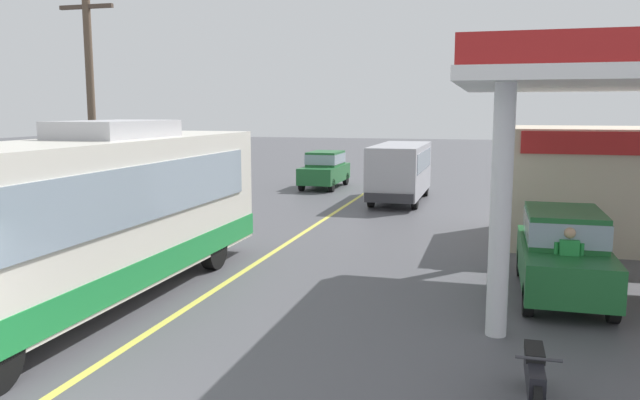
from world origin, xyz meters
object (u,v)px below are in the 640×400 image
at_px(car_at_pump, 563,249).
at_px(pedestrian_near_pump, 568,264).
at_px(motorcycle_parked_forecourt, 534,376).
at_px(coach_bus_main, 90,221).
at_px(car_trailing_behind_bus, 325,168).
at_px(minibus_opposing_lane, 400,167).

height_order(car_at_pump, pedestrian_near_pump, car_at_pump).
distance_m(car_at_pump, motorcycle_parked_forecourt, 5.62).
bearing_deg(coach_bus_main, car_trailing_behind_bus, 91.37).
xyz_separation_m(coach_bus_main, pedestrian_near_pump, (9.16, 2.13, -0.79)).
bearing_deg(pedestrian_near_pump, coach_bus_main, -166.88).
height_order(coach_bus_main, pedestrian_near_pump, coach_bus_main).
distance_m(car_at_pump, pedestrian_near_pump, 1.06).
bearing_deg(minibus_opposing_lane, pedestrian_near_pump, -69.32).
distance_m(motorcycle_parked_forecourt, car_trailing_behind_bus, 23.92).
xyz_separation_m(minibus_opposing_lane, pedestrian_near_pump, (5.28, -13.98, -0.54)).
relative_size(motorcycle_parked_forecourt, pedestrian_near_pump, 1.08).
height_order(minibus_opposing_lane, car_trailing_behind_bus, minibus_opposing_lane).
relative_size(car_at_pump, car_trailing_behind_bus, 1.00).
height_order(motorcycle_parked_forecourt, pedestrian_near_pump, pedestrian_near_pump).
distance_m(coach_bus_main, car_trailing_behind_bus, 19.94).
bearing_deg(car_at_pump, minibus_opposing_lane, 112.26).
distance_m(minibus_opposing_lane, pedestrian_near_pump, 14.95).
relative_size(minibus_opposing_lane, car_trailing_behind_bus, 1.46).
bearing_deg(coach_bus_main, car_at_pump, 19.21).
bearing_deg(minibus_opposing_lane, car_trailing_behind_bus, 138.85).
xyz_separation_m(coach_bus_main, car_at_pump, (9.17, 3.20, -0.71)).
distance_m(minibus_opposing_lane, motorcycle_parked_forecourt, 18.99).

